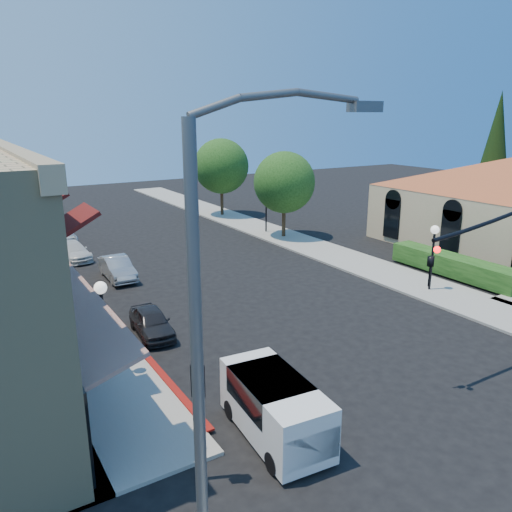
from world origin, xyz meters
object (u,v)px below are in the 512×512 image
lamppost_left_near (102,305)px  lamppost_right_far (266,199)px  parked_car_c (73,251)px  street_tree_b (221,166)px  cobra_streetlight (217,360)px  street_tree_a (284,182)px  conifer_far (495,147)px  white_van (275,405)px  secondary_signal (198,402)px  lamppost_right_near (434,241)px  parked_car_b (117,268)px  lamppost_left_far (36,228)px  parked_car_a (151,322)px  parked_car_d (59,236)px

lamppost_left_near → lamppost_right_far: same height
lamppost_left_near → parked_car_c: bearing=81.9°
street_tree_b → cobra_streetlight: (-17.95, -34.00, 0.72)m
street_tree_a → lamppost_left_near: bearing=-141.0°
lamppost_right_far → conifer_far: bearing=-17.1°
street_tree_b → conifer_far: bearing=-36.1°
street_tree_b → parked_car_c: (-15.00, -7.86, -3.98)m
parked_car_c → white_van: bearing=-92.1°
secondary_signal → lamppost_right_near: (16.50, 6.59, 0.42)m
parked_car_b → lamppost_left_far: bearing=139.0°
lamppost_right_far → white_van: bearing=-122.1°
lamppost_left_far → lamppost_right_far: (17.00, 2.00, 0.00)m
parked_car_b → street_tree_a: bearing=14.4°
lamppost_right_far → lamppost_left_near: bearing=-136.7°
secondary_signal → parked_car_a: size_ratio=0.98×
conifer_far → secondary_signal: 39.85m
parked_car_a → street_tree_b: bearing=60.5°
secondary_signal → parked_car_c: 22.87m
lamppost_left_far → lamppost_right_near: bearing=-39.5°
lamppost_left_far → white_van: size_ratio=0.86×
street_tree_a → conifer_far: bearing=-11.8°
lamppost_left_far → street_tree_b: bearing=30.0°
street_tree_b → parked_car_b: bearing=-136.0°
secondary_signal → street_tree_a: bearing=50.8°
street_tree_a → white_van: (-14.14, -20.04, -3.17)m
lamppost_right_near → white_van: 15.20m
lamppost_left_far → parked_car_c: (2.30, 2.14, -2.17)m
lamppost_right_near → parked_car_a: lamppost_right_near is taller
cobra_streetlight → parked_car_d: 31.11m
conifer_far → cobra_streetlight: size_ratio=1.18×
conifer_far → parked_car_d: (-34.20, 10.63, -5.71)m
conifer_far → street_tree_b: 23.83m
parked_car_b → parked_car_c: (-1.28, 5.37, -0.07)m
cobra_streetlight → lamppost_right_near: 20.44m
cobra_streetlight → white_van: (3.80, 3.96, -4.24)m
parked_car_c → street_tree_a: bearing=-12.5°
white_van → parked_car_a: (-0.58, 8.56, -0.45)m
secondary_signal → cobra_streetlight: bearing=-108.6°
lamppost_left_far → parked_car_b: (3.58, -3.23, -2.11)m
parked_car_b → parked_car_d: size_ratio=0.81×
lamppost_right_near → lamppost_right_far: size_ratio=1.00×
lamppost_right_far → parked_car_c: (-14.70, 0.14, -2.17)m
secondary_signal → white_van: bearing=11.7°
street_tree_a → lamppost_right_near: street_tree_a is taller
conifer_far → lamppost_right_near: 22.21m
secondary_signal → lamppost_left_near: (-0.50, 6.59, 0.42)m
street_tree_a → lamppost_right_far: bearing=98.5°
cobra_streetlight → lamppost_right_far: 31.53m
street_tree_b → lamppost_right_far: bearing=-92.1°
street_tree_a → parked_car_d: bearing=156.2°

